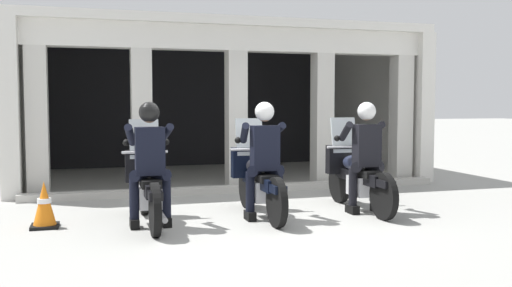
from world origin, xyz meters
name	(u,v)px	position (x,y,z in m)	size (l,w,h in m)	color
ground_plane	(214,186)	(0.00, 3.00, 0.00)	(80.00, 80.00, 0.00)	#999993
station_building	(210,87)	(0.34, 4.97, 1.94)	(7.95, 4.75, 3.12)	black
kerb_strip	(243,189)	(0.34, 2.17, 0.06)	(7.45, 0.24, 0.12)	#B7B5AD
motorcycle_left	(148,185)	(-1.52, 0.04, 0.50)	(0.62, 2.04, 1.35)	black
police_officer_left	(150,153)	(-1.52, -0.24, 0.94)	(0.63, 0.61, 1.58)	black
motorcycle_center	(258,180)	(0.00, 0.09, 0.50)	(0.62, 2.04, 1.35)	black
police_officer_center	(264,150)	(0.00, -0.19, 0.94)	(0.63, 0.61, 1.58)	black
motorcycle_right	(356,176)	(1.53, 0.13, 0.50)	(0.62, 2.04, 1.35)	black
police_officer_right	(366,147)	(1.52, -0.16, 0.94)	(0.63, 0.61, 1.58)	black
traffic_cone_flank	(44,205)	(-2.81, 0.10, 0.29)	(0.34, 0.34, 0.59)	black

